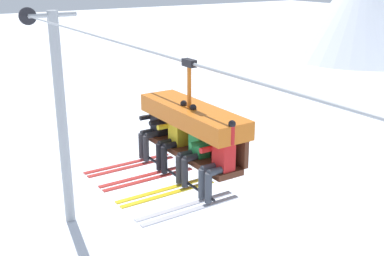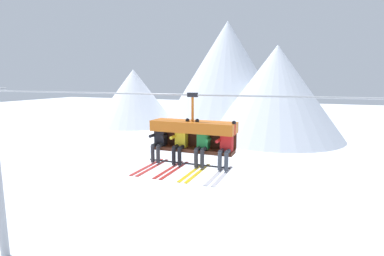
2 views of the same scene
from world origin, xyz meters
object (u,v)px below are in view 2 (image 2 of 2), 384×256
(chairlift_chair, at_px, (194,132))
(skier_green, at_px, (202,143))
(skier_black, at_px, (159,140))
(skier_yellow, at_px, (180,141))
(skier_red, at_px, (226,145))

(chairlift_chair, distance_m, skier_green, 0.47)
(skier_green, bearing_deg, skier_black, -179.71)
(skier_yellow, bearing_deg, chairlift_chair, 33.11)
(skier_green, bearing_deg, skier_yellow, 180.00)
(chairlift_chair, height_order, skier_yellow, chairlift_chair)
(skier_green, distance_m, skier_red, 0.67)
(chairlift_chair, relative_size, skier_yellow, 1.42)
(chairlift_chair, relative_size, skier_red, 1.42)
(chairlift_chair, relative_size, skier_black, 1.42)
(skier_yellow, distance_m, skier_red, 1.33)
(skier_yellow, bearing_deg, skier_black, -179.41)
(chairlift_chair, height_order, skier_red, chairlift_chair)
(skier_black, xyz_separation_m, skier_yellow, (0.67, 0.01, 0.02))
(skier_black, bearing_deg, chairlift_chair, 12.52)
(chairlift_chair, bearing_deg, skier_yellow, -146.89)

